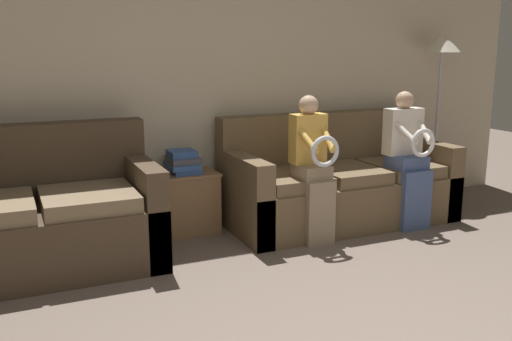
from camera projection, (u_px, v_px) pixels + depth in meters
wall_back at (200, 80)px, 4.98m from camera, size 6.86×0.06×2.55m
couch_main at (337, 185)px, 5.17m from camera, size 2.05×0.90×0.96m
couch_side at (38, 220)px, 4.05m from camera, size 1.67×0.91×1.01m
child_left_seated at (313, 163)px, 4.57m from camera, size 0.29×0.37×1.18m
child_right_seated at (408, 155)px, 4.95m from camera, size 0.34×0.37×1.18m
side_shelf at (185, 201)px, 4.87m from camera, size 0.54×0.41×0.52m
book_stack at (183, 162)px, 4.80m from camera, size 0.26×0.32×0.19m
floor_lamp at (441, 56)px, 5.63m from camera, size 0.36×0.36×1.71m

